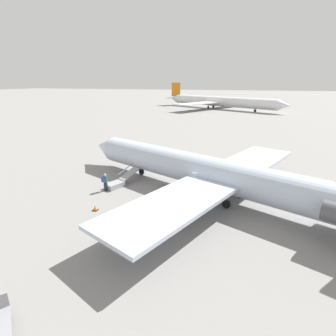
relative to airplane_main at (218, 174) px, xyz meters
name	(u,v)px	position (x,y,z in m)	size (l,w,h in m)	color
ground_plane	(207,195)	(0.96, -0.40, -2.25)	(600.00, 600.00, 0.00)	gray
airplane_main	(218,174)	(0.00, 0.00, 0.00)	(32.00, 25.03, 7.53)	silver
airplane_far_right	(219,101)	(10.02, -80.94, 0.55)	(48.08, 38.44, 9.43)	silver
boarding_stairs	(118,183)	(9.85, 0.23, -1.86)	(2.46, 4.10, 1.82)	#99999E
passenger	(105,181)	(10.43, 1.61, -1.25)	(0.45, 0.57, 1.74)	#23232D
traffic_cone_near_stairs	(95,208)	(9.18, 5.44, -2.04)	(0.42, 0.42, 0.46)	black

